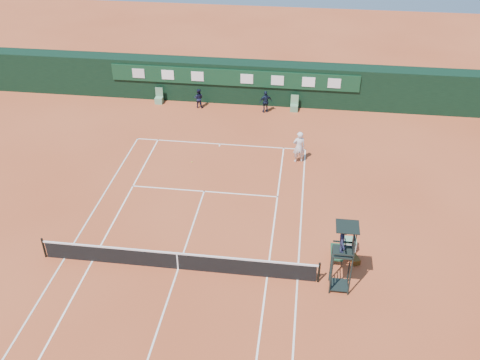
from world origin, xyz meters
name	(u,v)px	position (x,y,z in m)	size (l,w,h in m)	color
ground	(178,269)	(0.00, 0.00, 0.00)	(90.00, 90.00, 0.00)	#BC522C
court_lines	(178,269)	(0.00, 0.00, 0.01)	(11.05, 23.85, 0.01)	white
tennis_net	(177,260)	(0.00, 0.00, 0.51)	(12.90, 0.10, 1.10)	black
back_wall	(235,81)	(0.00, 18.74, 1.51)	(40.00, 1.65, 3.00)	black
linesman_chair_left	(159,99)	(-5.50, 17.48, 0.32)	(0.55, 0.50, 1.15)	#649A71
linesman_chair_right	(294,107)	(4.50, 17.48, 0.32)	(0.55, 0.50, 1.15)	#588661
umpire_chair	(344,244)	(7.28, -0.24, 2.46)	(0.96, 0.95, 3.42)	black
player_bench	(339,250)	(7.33, 1.61, 0.60)	(0.56, 1.20, 1.10)	#1A4128
tennis_bag	(354,258)	(8.04, 1.63, 0.14)	(0.33, 0.76, 0.28)	black
cooler	(350,245)	(7.87, 2.37, 0.33)	(0.57, 0.57, 0.65)	white
tennis_ball	(192,162)	(-1.33, 9.39, 0.03)	(0.07, 0.07, 0.07)	#B9D932
player	(299,147)	(5.09, 10.36, 1.02)	(0.74, 0.49, 2.04)	silver
ball_kid_left	(199,98)	(-2.42, 17.15, 0.71)	(0.69, 0.54, 1.42)	black
ball_kid_right	(266,102)	(2.47, 16.97, 0.81)	(0.95, 0.40, 1.62)	black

